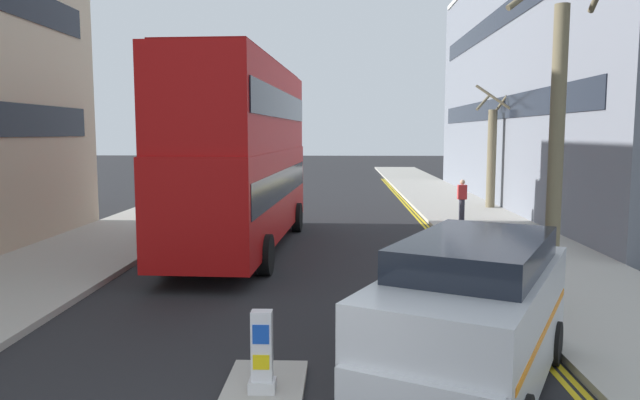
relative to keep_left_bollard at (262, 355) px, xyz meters
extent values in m
cube|color=#ADA89E|center=(6.50, 12.95, -0.54)|extent=(4.00, 80.00, 0.14)
cube|color=#ADA89E|center=(-6.50, 12.95, -0.54)|extent=(4.00, 80.00, 0.14)
cube|color=yellow|center=(4.40, 10.95, -0.60)|extent=(0.10, 56.00, 0.01)
cube|color=yellow|center=(4.24, 10.95, -0.60)|extent=(0.10, 56.00, 0.01)
cube|color=#ADA89E|center=(0.00, 0.00, -0.56)|extent=(1.10, 2.20, 0.10)
cube|color=silver|center=(0.00, 0.00, -0.43)|extent=(0.36, 0.28, 0.16)
cube|color=white|center=(0.00, 0.00, 0.13)|extent=(0.28, 0.20, 0.95)
cube|color=blue|center=(0.00, -0.10, 0.32)|extent=(0.22, 0.01, 0.26)
cube|color=yellow|center=(0.00, -0.10, -0.06)|extent=(0.22, 0.01, 0.20)
cube|color=#B20F0F|center=(-1.93, 10.38, 1.13)|extent=(2.98, 10.90, 2.60)
cube|color=#B20F0F|center=(-1.93, 10.38, 3.68)|extent=(2.92, 10.68, 2.50)
cube|color=black|center=(-1.93, 10.38, 1.43)|extent=(2.99, 10.47, 0.84)
cube|color=black|center=(-1.93, 10.38, 3.78)|extent=(2.97, 10.25, 0.80)
cube|color=yellow|center=(-1.69, 15.75, 2.68)|extent=(2.00, 0.15, 0.44)
cube|color=maroon|center=(-1.93, 10.38, 4.98)|extent=(2.68, 9.81, 0.10)
cylinder|color=black|center=(-3.03, 13.78, -0.09)|extent=(0.35, 1.05, 1.04)
cylinder|color=black|center=(-0.53, 13.67, -0.09)|extent=(0.35, 1.05, 1.04)
cylinder|color=black|center=(-3.32, 7.09, -0.09)|extent=(0.35, 1.05, 1.04)
cylinder|color=black|center=(-0.83, 6.98, -0.09)|extent=(0.35, 1.05, 1.04)
cube|color=silver|center=(2.87, 0.43, 0.33)|extent=(3.77, 5.06, 1.50)
cube|color=black|center=(2.94, 0.57, 1.13)|extent=(2.88, 3.50, 0.76)
cube|color=silver|center=(2.05, -1.26, 0.07)|extent=(2.14, 1.85, 0.67)
cube|color=orange|center=(2.87, 0.43, 0.38)|extent=(3.62, 4.73, 0.10)
cylinder|color=black|center=(1.42, -0.48, -0.27)|extent=(0.50, 0.71, 0.68)
cylinder|color=black|center=(4.32, 1.35, -0.27)|extent=(0.50, 0.71, 0.68)
cylinder|color=black|center=(2.70, 2.14, -0.27)|extent=(0.50, 0.71, 0.68)
cylinder|color=#2D2D38|center=(5.78, 15.62, -0.04)|extent=(0.22, 0.22, 0.85)
cube|color=red|center=(5.78, 15.62, 0.66)|extent=(0.34, 0.22, 0.56)
sphere|color=tan|center=(5.78, 15.62, 1.05)|extent=(0.20, 0.20, 0.20)
cylinder|color=#6B6047|center=(7.97, 20.03, 1.77)|extent=(0.41, 0.41, 4.48)
cylinder|color=#6B6047|center=(8.38, 20.14, 4.31)|extent=(0.36, 0.90, 0.68)
cylinder|color=#6B6047|center=(7.62, 20.40, 4.37)|extent=(0.86, 0.83, 0.81)
cylinder|color=#6B6047|center=(7.77, 19.30, 4.54)|extent=(1.52, 0.53, 1.13)
cylinder|color=#6B6047|center=(5.17, 3.96, 2.44)|extent=(0.28, 0.28, 5.81)
cube|color=slate|center=(13.50, 21.89, 5.60)|extent=(10.00, 28.00, 12.41)
cube|color=black|center=(8.48, 21.89, 8.33)|extent=(0.04, 24.64, 1.00)
cube|color=black|center=(8.48, 21.89, 4.11)|extent=(0.04, 24.64, 1.00)
camera|label=1|loc=(1.04, -7.64, 2.95)|focal=33.47mm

